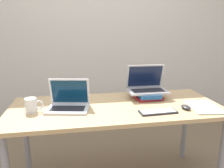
# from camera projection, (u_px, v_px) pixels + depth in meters

# --- Properties ---
(wall_back) EXTENTS (8.00, 0.05, 2.70)m
(wall_back) POSITION_uv_depth(u_px,v_px,m) (97.00, 26.00, 2.95)
(wall_back) COLOR silver
(wall_back) RESTS_ON ground_plane
(desk) EXTENTS (1.67, 0.71, 0.73)m
(desk) POSITION_uv_depth(u_px,v_px,m) (116.00, 114.00, 1.76)
(desk) COLOR tan
(desk) RESTS_ON ground_plane
(laptop_left) EXTENTS (0.34, 0.27, 0.23)m
(laptop_left) POSITION_uv_depth(u_px,v_px,m) (69.00, 103.00, 1.67)
(laptop_left) COLOR silver
(laptop_left) RESTS_ON desk
(book_stack) EXTENTS (0.24, 0.27, 0.06)m
(book_stack) POSITION_uv_depth(u_px,v_px,m) (147.00, 95.00, 1.93)
(book_stack) COLOR maroon
(book_stack) RESTS_ON desk
(laptop_on_books) EXTENTS (0.34, 0.23, 0.23)m
(laptop_on_books) POSITION_uv_depth(u_px,v_px,m) (147.00, 86.00, 1.93)
(laptop_on_books) COLOR #B2B2B7
(laptop_on_books) RESTS_ON book_stack
(wireless_keyboard) EXTENTS (0.28, 0.11, 0.01)m
(wireless_keyboard) POSITION_uv_depth(u_px,v_px,m) (158.00, 112.00, 1.60)
(wireless_keyboard) COLOR #28282D
(wireless_keyboard) RESTS_ON desk
(mouse) EXTENTS (0.06, 0.10, 0.03)m
(mouse) POSITION_uv_depth(u_px,v_px,m) (186.00, 107.00, 1.67)
(mouse) COLOR #2D2D2D
(mouse) RESTS_ON desk
(notepad) EXTENTS (0.25, 0.32, 0.01)m
(notepad) POSITION_uv_depth(u_px,v_px,m) (203.00, 107.00, 1.70)
(notepad) COLOR silver
(notepad) RESTS_ON desk
(mug) EXTENTS (0.13, 0.09, 0.11)m
(mug) POSITION_uv_depth(u_px,v_px,m) (31.00, 105.00, 1.59)
(mug) COLOR white
(mug) RESTS_ON desk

